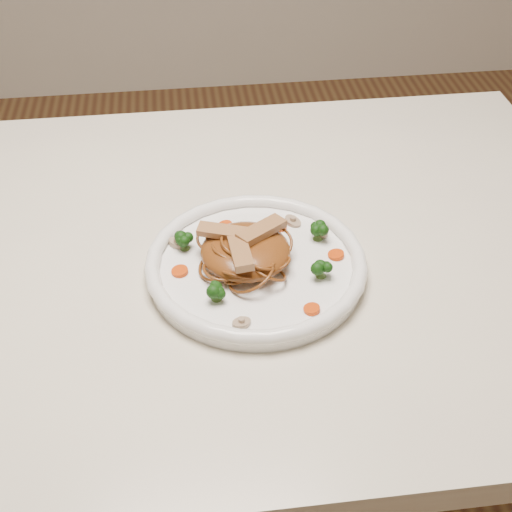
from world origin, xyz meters
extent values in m
cube|color=beige|center=(0.00, 0.00, 0.73)|extent=(1.20, 0.80, 0.04)
cylinder|color=brown|center=(0.54, 0.34, 0.35)|extent=(0.06, 0.06, 0.71)
cylinder|color=white|center=(0.08, -0.06, 0.76)|extent=(0.32, 0.32, 0.02)
ellipsoid|color=brown|center=(0.06, -0.05, 0.78)|extent=(0.12, 0.12, 0.04)
cube|color=#B57C55|center=(0.08, -0.04, 0.81)|extent=(0.07, 0.06, 0.01)
cube|color=#B57C55|center=(0.03, -0.04, 0.81)|extent=(0.07, 0.04, 0.01)
cube|color=#B57C55|center=(0.05, -0.08, 0.81)|extent=(0.03, 0.07, 0.01)
cylinder|color=#E53E08|center=(0.12, 0.01, 0.77)|extent=(0.02, 0.02, 0.00)
cylinder|color=#E53E08|center=(-0.02, -0.07, 0.77)|extent=(0.02, 0.02, 0.00)
cylinder|color=#E53E08|center=(0.18, -0.06, 0.77)|extent=(0.03, 0.03, 0.00)
cylinder|color=#E53E08|center=(0.04, 0.02, 0.77)|extent=(0.02, 0.02, 0.00)
cylinder|color=#E53E08|center=(0.13, -0.16, 0.77)|extent=(0.02, 0.02, 0.00)
cylinder|color=tan|center=(0.04, -0.17, 0.77)|extent=(0.03, 0.03, 0.01)
cylinder|color=tan|center=(0.17, -0.01, 0.77)|extent=(0.02, 0.02, 0.01)
cylinder|color=tan|center=(-0.03, -0.01, 0.77)|extent=(0.04, 0.04, 0.01)
cylinder|color=tan|center=(0.14, 0.02, 0.77)|extent=(0.04, 0.04, 0.01)
camera|label=1|loc=(-0.01, -0.74, 1.36)|focal=48.81mm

